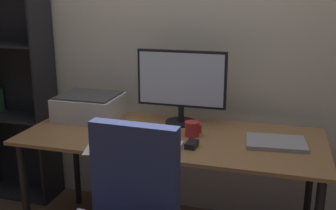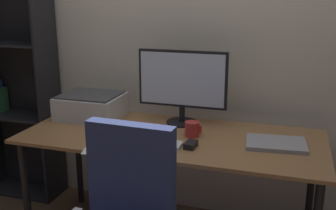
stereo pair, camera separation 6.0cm
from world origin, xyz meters
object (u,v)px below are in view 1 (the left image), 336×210
object	(u,v)px
keyboard	(156,143)
mouse	(192,145)
desk	(171,147)
printer	(89,106)
coffee_mug	(192,129)
laptop	(276,142)
bookshelf	(12,82)
monitor	(181,82)

from	to	relation	value
keyboard	mouse	size ratio (longest dim) A/B	3.02
desk	printer	distance (m)	0.66
coffee_mug	laptop	size ratio (longest dim) A/B	0.31
bookshelf	desk	bearing A→B (deg)	-15.31
monitor	coffee_mug	world-z (taller)	monitor
monitor	coffee_mug	size ratio (longest dim) A/B	5.64
monitor	laptop	distance (m)	0.69
monitor	coffee_mug	bearing A→B (deg)	-60.19
monitor	keyboard	world-z (taller)	monitor
printer	coffee_mug	bearing A→B (deg)	-12.03
monitor	bookshelf	distance (m)	1.36
mouse	printer	bearing A→B (deg)	160.86
mouse	coffee_mug	world-z (taller)	coffee_mug
printer	laptop	bearing A→B (deg)	-7.58
coffee_mug	laptop	xyz separation A→B (m)	(0.47, -0.00, -0.03)
desk	printer	world-z (taller)	printer
bookshelf	coffee_mug	bearing A→B (deg)	-13.55
desk	keyboard	distance (m)	0.20
keyboard	mouse	bearing A→B (deg)	3.83
desk	printer	size ratio (longest dim) A/B	4.39
keyboard	laptop	bearing A→B (deg)	14.61
coffee_mug	monitor	bearing A→B (deg)	119.81
monitor	bookshelf	bearing A→B (deg)	174.06
desk	keyboard	size ratio (longest dim) A/B	6.06
desk	monitor	xyz separation A→B (m)	(-0.00, 0.23, 0.34)
mouse	printer	distance (m)	0.84
monitor	bookshelf	world-z (taller)	bookshelf
desk	keyboard	xyz separation A→B (m)	(-0.04, -0.18, 0.08)
bookshelf	laptop	bearing A→B (deg)	-10.45
keyboard	bookshelf	xyz separation A→B (m)	(-1.32, 0.55, 0.15)
desk	mouse	distance (m)	0.24
coffee_mug	printer	distance (m)	0.75
monitor	laptop	xyz separation A→B (m)	(0.60, -0.22, -0.26)
desk	coffee_mug	world-z (taller)	coffee_mug
printer	bookshelf	size ratio (longest dim) A/B	0.22
desk	printer	xyz separation A→B (m)	(-0.61, 0.17, 0.16)
desk	bookshelf	xyz separation A→B (m)	(-1.35, 0.37, 0.23)
keyboard	coffee_mug	distance (m)	0.25
monitor	laptop	size ratio (longest dim) A/B	1.77
monitor	mouse	world-z (taller)	monitor
coffee_mug	bookshelf	distance (m)	1.52
laptop	printer	bearing A→B (deg)	166.90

